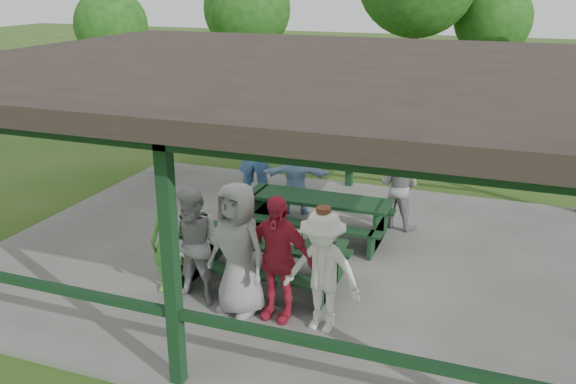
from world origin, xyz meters
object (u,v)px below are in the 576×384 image
at_px(spectator_grey, 399,186).
at_px(picnic_table_far, 318,212).
at_px(picnic_table_near, 263,254).
at_px(pickup_truck, 402,108).
at_px(contestant_white_fedora, 322,272).
at_px(spectator_lblue, 296,177).
at_px(contestant_green, 168,244).
at_px(contestant_grey_mid, 238,249).
at_px(contestant_grey_left, 195,247).
at_px(contestant_red, 276,258).
at_px(spectator_blue, 254,154).
at_px(farm_trailer, 287,116).

bearing_deg(spectator_grey, picnic_table_far, 51.50).
distance_m(picnic_table_near, pickup_truck, 11.06).
height_order(contestant_white_fedora, spectator_lblue, contestant_white_fedora).
height_order(contestant_green, contestant_white_fedora, contestant_white_fedora).
distance_m(contestant_green, contestant_grey_mid, 1.22).
height_order(contestant_grey_left, contestant_red, contestant_red).
xyz_separation_m(contestant_red, contestant_white_fedora, (0.67, -0.08, -0.05)).
height_order(contestant_grey_left, spectator_lblue, contestant_grey_left).
xyz_separation_m(contestant_grey_left, pickup_truck, (0.75, 11.95, -0.23)).
distance_m(spectator_grey, pickup_truck, 8.22).
distance_m(contestant_grey_left, contestant_white_fedora, 1.89).
distance_m(picnic_table_near, picnic_table_far, 2.01).
relative_size(spectator_blue, spectator_grey, 1.21).
height_order(picnic_table_near, farm_trailer, farm_trailer).
bearing_deg(contestant_white_fedora, spectator_lblue, 121.28).
bearing_deg(picnic_table_near, pickup_truck, 89.52).
bearing_deg(spectator_lblue, contestant_green, 65.55).
bearing_deg(contestant_red, spectator_lblue, 110.43).
bearing_deg(contestant_white_fedora, pickup_truck, 102.34).
height_order(picnic_table_far, spectator_blue, spectator_blue).
relative_size(contestant_red, farm_trailer, 0.51).
bearing_deg(picnic_table_near, spectator_lblue, 100.28).
height_order(picnic_table_near, spectator_grey, spectator_grey).
height_order(contestant_grey_mid, spectator_grey, contestant_grey_mid).
height_order(contestant_green, spectator_blue, spectator_blue).
distance_m(contestant_green, spectator_blue, 4.24).
relative_size(contestant_red, pickup_truck, 0.34).
xyz_separation_m(picnic_table_near, spectator_blue, (-1.63, 3.46, 0.50)).
distance_m(contestant_grey_mid, spectator_grey, 4.15).
distance_m(contestant_grey_mid, farm_trailer, 10.51).
relative_size(contestant_grey_left, contestant_white_fedora, 1.00).
relative_size(contestant_grey_mid, contestant_white_fedora, 1.10).
bearing_deg(picnic_table_far, spectator_grey, 37.21).
xyz_separation_m(picnic_table_near, picnic_table_far, (0.23, 2.00, 0.00)).
xyz_separation_m(contestant_grey_left, spectator_blue, (-0.98, 4.36, 0.10)).
relative_size(contestant_green, contestant_grey_left, 0.90).
relative_size(picnic_table_near, farm_trailer, 0.71).
distance_m(contestant_white_fedora, farm_trailer, 10.95).
xyz_separation_m(contestant_grey_mid, pickup_truck, (0.07, 11.97, -0.32)).
bearing_deg(contestant_red, picnic_table_near, 127.68).
bearing_deg(pickup_truck, spectator_blue, 162.93).
bearing_deg(pickup_truck, contestant_red, 177.99).
relative_size(contestant_green, pickup_truck, 0.30).
relative_size(spectator_lblue, spectator_grey, 0.92).
xyz_separation_m(contestant_white_fedora, spectator_grey, (0.27, 3.90, -0.04)).
distance_m(contestant_red, spectator_grey, 3.94).
bearing_deg(spectator_blue, spectator_grey, 159.63).
relative_size(picnic_table_far, contestant_white_fedora, 1.49).
distance_m(contestant_grey_mid, contestant_red, 0.55).
relative_size(pickup_truck, farm_trailer, 1.51).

